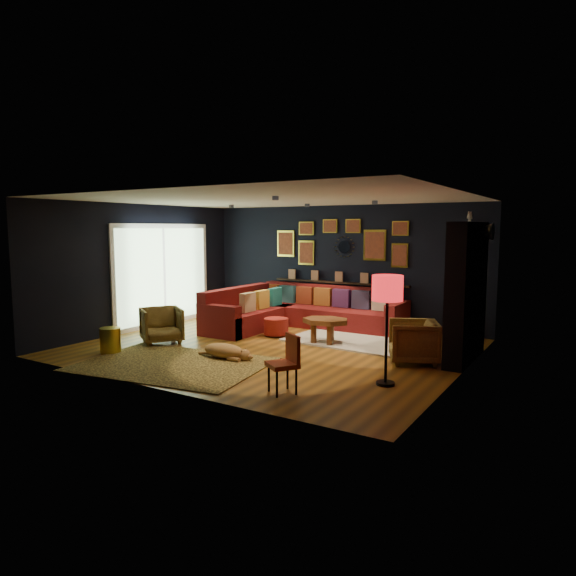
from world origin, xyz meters
The scene contains 20 objects.
floor centered at (0.00, 0.00, 0.00)m, with size 6.50×6.50×0.00m, color #9A641F.
room_walls centered at (0.00, 0.00, 1.59)m, with size 6.50×6.50×6.50m.
sectional centered at (-0.61, 1.81, 0.32)m, with size 3.41×2.69×0.86m.
ledge centered at (0.00, 2.68, 0.92)m, with size 3.20×0.12×0.04m, color black.
gallery_wall centered at (-0.01, 2.72, 1.81)m, with size 3.15×0.04×1.02m.
sunburst_mirror centered at (0.10, 2.72, 1.70)m, with size 0.47×0.16×0.47m.
fireplace centered at (3.09, 0.90, 1.02)m, with size 0.31×1.60×2.20m.
deer_head centered at (3.14, 1.40, 2.05)m, with size 0.50×0.28×0.45m.
sliding_door centered at (-3.22, 0.60, 1.10)m, with size 0.06×2.80×2.20m.
ceiling_spots centered at (0.00, 0.80, 2.56)m, with size 3.30×2.50×0.06m.
shag_rug centered at (1.00, 1.30, 0.02)m, with size 2.30×1.67×0.03m, color silver.
leopard_rug centered at (-0.68, -1.76, 0.01)m, with size 2.81×2.00×0.02m, color gold.
coffee_table centered at (0.66, 0.77, 0.38)m, with size 0.96×0.78×0.44m.
pouf centered at (-0.49, 0.89, 0.19)m, with size 0.48×0.48×0.32m, color #A6221B.
armchair_left centered at (-1.95, -0.73, 0.36)m, with size 0.70×0.65×0.72m, color gold.
armchair_right centered at (2.45, 0.32, 0.37)m, with size 0.72×0.67×0.74m, color gold.
gold_stool centered at (-2.13, -1.75, 0.21)m, with size 0.34×0.34×0.43m, color gold.
orange_chair centered at (1.53, -1.98, 0.44)m, with size 0.49×0.49×0.76m.
floor_lamp centered at (2.50, -1.01, 1.25)m, with size 0.41×0.41×1.49m.
dog centered at (-0.24, -1.05, 0.18)m, with size 1.03×0.50×0.32m, color tan, non-canonical shape.
Camera 1 is at (4.91, -7.43, 2.10)m, focal length 32.00 mm.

